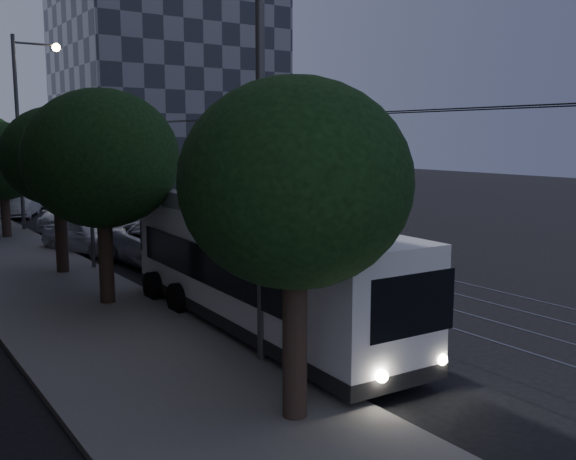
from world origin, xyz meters
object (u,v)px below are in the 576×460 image
(car_white_b, at_px, (64,215))
(trolleybus, at_px, (254,270))
(car_white_d, at_px, (22,197))
(streetlamp_far, at_px, (26,115))
(car_white_a, at_px, (87,235))
(car_white_c, at_px, (21,205))
(streetlamp_near, at_px, (277,90))
(pickup_silver, at_px, (168,245))

(car_white_b, bearing_deg, trolleybus, -67.95)
(car_white_d, relative_size, streetlamp_far, 0.44)
(car_white_d, height_order, streetlamp_far, streetlamp_far)
(car_white_a, relative_size, car_white_b, 0.89)
(car_white_c, distance_m, car_white_d, 5.51)
(trolleybus, bearing_deg, streetlamp_near, -107.17)
(pickup_silver, bearing_deg, car_white_b, 89.34)
(car_white_c, bearing_deg, pickup_silver, -63.74)
(pickup_silver, distance_m, streetlamp_far, 14.35)
(pickup_silver, bearing_deg, car_white_c, 91.29)
(car_white_b, distance_m, streetlamp_far, 5.70)
(car_white_c, relative_size, streetlamp_far, 0.45)
(trolleybus, height_order, car_white_b, trolleybus)
(car_white_c, bearing_deg, streetlamp_near, -69.19)
(trolleybus, xyz_separation_m, car_white_c, (0.20, 28.64, -0.86))
(pickup_silver, distance_m, car_white_c, 19.95)
(car_white_c, bearing_deg, trolleybus, -67.59)
(car_white_a, distance_m, streetlamp_far, 9.76)
(trolleybus, relative_size, car_white_d, 2.57)
(trolleybus, height_order, car_white_d, trolleybus)
(car_white_b, height_order, car_white_d, car_white_d)
(pickup_silver, height_order, car_white_d, pickup_silver)
(trolleybus, height_order, streetlamp_far, streetlamp_far)
(car_white_a, xyz_separation_m, streetlamp_far, (-0.48, 8.12, 5.40))
(car_white_b, bearing_deg, car_white_a, -73.90)
(trolleybus, bearing_deg, car_white_a, 93.54)
(car_white_b, bearing_deg, car_white_d, 113.15)
(car_white_d, bearing_deg, car_white_c, -119.87)
(streetlamp_far, bearing_deg, trolleybus, -88.22)
(pickup_silver, relative_size, car_white_b, 1.26)
(car_white_b, relative_size, car_white_c, 1.14)
(car_white_d, distance_m, streetlamp_near, 36.94)
(car_white_b, height_order, streetlamp_far, streetlamp_far)
(car_white_b, distance_m, streetlamp_near, 25.10)
(trolleybus, distance_m, car_white_a, 13.82)
(streetlamp_far, bearing_deg, streetlamp_near, -90.49)
(pickup_silver, height_order, car_white_a, pickup_silver)
(pickup_silver, height_order, car_white_b, pickup_silver)
(trolleybus, distance_m, pickup_silver, 8.87)
(car_white_b, bearing_deg, pickup_silver, -63.71)
(pickup_silver, bearing_deg, car_white_a, 105.37)
(car_white_b, bearing_deg, car_white_c, 122.10)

